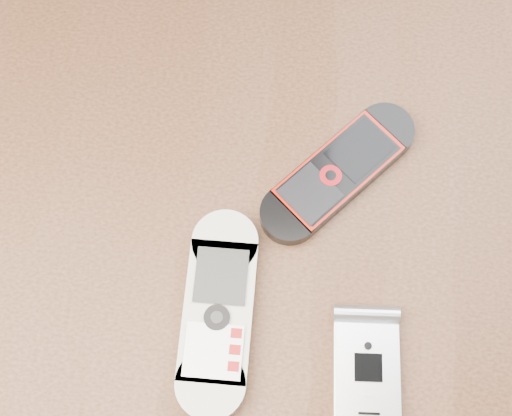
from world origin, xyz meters
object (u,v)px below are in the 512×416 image
Objects in this scene: nokia_white at (218,312)px; nokia_black_red at (338,172)px; table at (251,249)px; motorola_razr at (367,372)px.

nokia_black_red is at bearing 55.13° from nokia_white.
motorola_razr is (0.10, -0.12, 0.11)m from table.
nokia_white is at bearing -101.25° from table.
nokia_white is 1.02× the size of nokia_black_red.
nokia_black_red reaches higher than table.
table is at bearing -108.56° from nokia_black_red.
nokia_white is 0.12m from motorola_razr.
nokia_black_red is (0.07, 0.04, 0.11)m from table.
motorola_razr is (0.11, -0.04, -0.00)m from nokia_white.
table is 0.14m from nokia_white.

